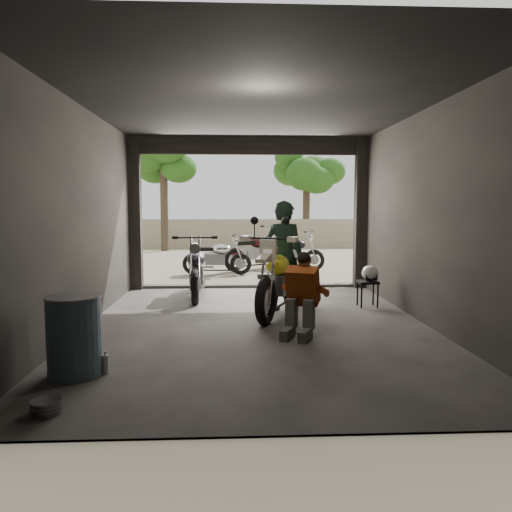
{
  "coord_description": "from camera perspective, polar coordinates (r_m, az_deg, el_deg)",
  "views": [
    {
      "loc": [
        -0.36,
        -7.16,
        1.78
      ],
      "look_at": [
        0.01,
        0.6,
        0.99
      ],
      "focal_mm": 35.0,
      "sensor_mm": 36.0,
      "label": 1
    }
  ],
  "objects": [
    {
      "name": "ground",
      "position": [
        7.39,
        0.15,
        -8.14
      ],
      "size": [
        80.0,
        80.0,
        0.0
      ],
      "primitive_type": "plane",
      "color": "#7A6D56",
      "rests_on": "ground"
    },
    {
      "name": "garage",
      "position": [
        7.73,
        -0.06,
        2.08
      ],
      "size": [
        7.0,
        7.13,
        3.2
      ],
      "color": "#2D2B28",
      "rests_on": "ground"
    },
    {
      "name": "boundary_wall",
      "position": [
        21.2,
        -1.77,
        2.63
      ],
      "size": [
        18.0,
        0.3,
        1.2
      ],
      "primitive_type": "cube",
      "color": "gray",
      "rests_on": "ground"
    },
    {
      "name": "tree_left",
      "position": [
        19.96,
        -10.57,
        12.07
      ],
      "size": [
        2.2,
        2.2,
        5.6
      ],
      "color": "#382B1E",
      "rests_on": "ground"
    },
    {
      "name": "tree_right",
      "position": [
        21.47,
        5.82,
        10.54
      ],
      "size": [
        2.2,
        2.2,
        5.0
      ],
      "color": "#382B1E",
      "rests_on": "ground"
    },
    {
      "name": "main_bike",
      "position": [
        8.06,
        2.73,
        -2.14
      ],
      "size": [
        1.5,
        2.16,
        1.33
      ],
      "primitive_type": null,
      "rotation": [
        0.0,
        0.0,
        -0.37
      ],
      "color": "beige",
      "rests_on": "ground"
    },
    {
      "name": "left_bike",
      "position": [
        9.62,
        -6.83,
        -1.19
      ],
      "size": [
        0.82,
        1.85,
        1.23
      ],
      "primitive_type": null,
      "rotation": [
        0.0,
        0.0,
        0.04
      ],
      "color": "black",
      "rests_on": "ground"
    },
    {
      "name": "outside_bike_a",
      "position": [
        12.83,
        -4.5,
        0.17
      ],
      "size": [
        1.58,
        0.73,
        1.05
      ],
      "primitive_type": null,
      "rotation": [
        0.0,
        0.0,
        1.51
      ],
      "color": "black",
      "rests_on": "ground"
    },
    {
      "name": "outside_bike_b",
      "position": [
        13.78,
        -0.09,
        0.91
      ],
      "size": [
        1.88,
        1.62,
        1.2
      ],
      "primitive_type": null,
      "rotation": [
        0.0,
        0.0,
        2.18
      ],
      "color": "#360E0D",
      "rests_on": "ground"
    },
    {
      "name": "outside_bike_c",
      "position": [
        13.91,
        4.16,
        0.72
      ],
      "size": [
        1.75,
        1.32,
        1.1
      ],
      "primitive_type": null,
      "rotation": [
        0.0,
        0.0,
        1.11
      ],
      "color": "black",
      "rests_on": "ground"
    },
    {
      "name": "rider",
      "position": [
        8.25,
        3.24,
        -0.13
      ],
      "size": [
        0.81,
        0.72,
        1.86
      ],
      "primitive_type": "imported",
      "rotation": [
        0.0,
        0.0,
        2.62
      ],
      "color": "black",
      "rests_on": "ground"
    },
    {
      "name": "mechanic",
      "position": [
        6.75,
        5.09,
        -4.68
      ],
      "size": [
        0.82,
        0.93,
        1.11
      ],
      "primitive_type": null,
      "rotation": [
        0.0,
        0.0,
        -0.4
      ],
      "color": "#9D4414",
      "rests_on": "ground"
    },
    {
      "name": "stool",
      "position": [
        8.9,
        12.65,
        -3.27
      ],
      "size": [
        0.34,
        0.34,
        0.47
      ],
      "rotation": [
        0.0,
        0.0,
        -0.17
      ],
      "color": "black",
      "rests_on": "ground"
    },
    {
      "name": "helmet",
      "position": [
        8.93,
        12.91,
        -1.89
      ],
      "size": [
        0.36,
        0.37,
        0.27
      ],
      "primitive_type": "ellipsoid",
      "rotation": [
        0.0,
        0.0,
        0.27
      ],
      "color": "silver",
      "rests_on": "stool"
    },
    {
      "name": "oil_drum",
      "position": [
        5.54,
        -20.07,
        -8.73
      ],
      "size": [
        0.61,
        0.61,
        0.85
      ],
      "primitive_type": "cylinder",
      "rotation": [
        0.0,
        0.0,
        0.13
      ],
      "color": "#334857",
      "rests_on": "ground"
    },
    {
      "name": "sign_post",
      "position": [
        12.34,
        13.31,
        4.98
      ],
      "size": [
        0.81,
        0.08,
        2.42
      ],
      "rotation": [
        0.0,
        0.0,
        -0.29
      ],
      "color": "black",
      "rests_on": "ground"
    }
  ]
}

